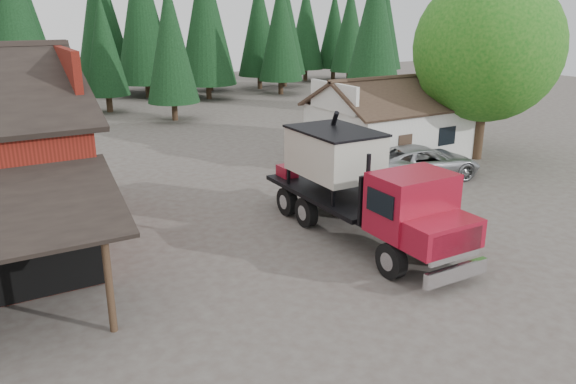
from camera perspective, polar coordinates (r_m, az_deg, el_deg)
ground at (r=16.40m, az=4.40°, el=-11.98°), size 120.00×120.00×0.00m
farmhouse at (r=33.12m, az=10.30°, el=6.43°), size 8.60×6.42×4.65m
deciduous_tree at (r=33.26m, az=19.62°, el=13.13°), size 8.00×8.00×10.20m
conifer_backdrop at (r=54.83m, az=-21.62°, el=8.24°), size 76.00×16.00×16.00m
near_pine_b at (r=44.01m, az=-11.86°, el=14.72°), size 3.96×3.96×10.40m
near_pine_c at (r=48.24m, az=8.80°, el=16.34°), size 4.84×4.84×12.40m
near_pine_d at (r=45.79m, az=-26.06°, el=15.34°), size 5.28×5.28×13.40m
feed_truck at (r=20.75m, az=7.35°, el=0.76°), size 2.90×9.83×4.43m
silver_car at (r=29.13m, az=13.41°, el=2.96°), size 6.48×3.84×1.69m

